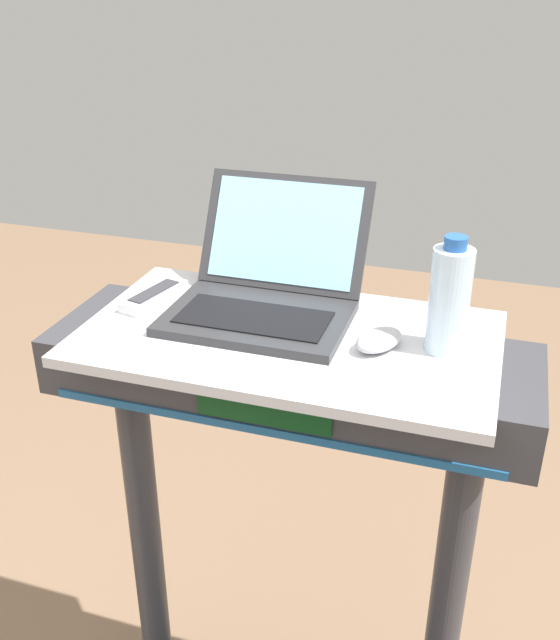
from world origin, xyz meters
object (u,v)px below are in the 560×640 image
water_bottle (449,299)px  tv_remote (154,296)px  laptop (266,288)px  computer_mouse (379,340)px

water_bottle → tv_remote: water_bottle is taller
laptop → water_bottle: 0.35m
computer_mouse → water_bottle: water_bottle is taller
tv_remote → computer_mouse: bearing=-7.4°
laptop → water_bottle: bearing=-9.5°
laptop → computer_mouse: (0.23, -0.09, -0.03)m
computer_mouse → water_bottle: 0.14m
computer_mouse → tv_remote: bearing=-158.1°
computer_mouse → tv_remote: size_ratio=0.60×
laptop → tv_remote: laptop is taller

